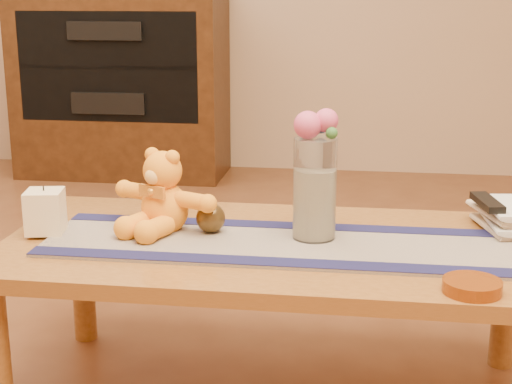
# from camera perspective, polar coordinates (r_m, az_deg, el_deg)

# --- Properties ---
(coffee_table_top) EXTENTS (1.40, 0.70, 0.04)m
(coffee_table_top) POSITION_cam_1_polar(r_m,az_deg,el_deg) (1.98, 1.44, -4.26)
(coffee_table_top) COLOR brown
(coffee_table_top) RESTS_ON floor
(table_leg_bl) EXTENTS (0.07, 0.07, 0.41)m
(table_leg_bl) POSITION_cam_1_polar(r_m,az_deg,el_deg) (2.47, -12.78, -6.21)
(table_leg_bl) COLOR brown
(table_leg_bl) RESTS_ON floor
(table_leg_br) EXTENTS (0.07, 0.07, 0.41)m
(table_leg_br) POSITION_cam_1_polar(r_m,az_deg,el_deg) (2.35, 18.08, -7.66)
(table_leg_br) COLOR brown
(table_leg_br) RESTS_ON floor
(persian_runner) EXTENTS (1.20, 0.35, 0.01)m
(persian_runner) POSITION_cam_1_polar(r_m,az_deg,el_deg) (1.94, 1.86, -3.89)
(persian_runner) COLOR #221B4C
(persian_runner) RESTS_ON coffee_table_top
(runner_border_near) EXTENTS (1.20, 0.06, 0.00)m
(runner_border_near) POSITION_cam_1_polar(r_m,az_deg,el_deg) (1.80, 1.37, -5.21)
(runner_border_near) COLOR #151540
(runner_border_near) RESTS_ON persian_runner
(runner_border_far) EXTENTS (1.20, 0.06, 0.00)m
(runner_border_far) POSITION_cam_1_polar(r_m,az_deg,el_deg) (2.08, 2.29, -2.48)
(runner_border_far) COLOR #151540
(runner_border_far) RESTS_ON persian_runner
(teddy_bear) EXTENTS (0.38, 0.35, 0.20)m
(teddy_bear) POSITION_cam_1_polar(r_m,az_deg,el_deg) (2.04, -6.85, 0.04)
(teddy_bear) COLOR orange
(teddy_bear) RESTS_ON persian_runner
(pillar_candle) EXTENTS (0.11, 0.11, 0.11)m
(pillar_candle) POSITION_cam_1_polar(r_m,az_deg,el_deg) (2.08, -15.44, -1.40)
(pillar_candle) COLOR beige
(pillar_candle) RESTS_ON persian_runner
(candle_wick) EXTENTS (0.00, 0.00, 0.01)m
(candle_wick) POSITION_cam_1_polar(r_m,az_deg,el_deg) (2.06, -15.55, 0.26)
(candle_wick) COLOR black
(candle_wick) RESTS_ON pillar_candle
(glass_vase) EXTENTS (0.11, 0.11, 0.26)m
(glass_vase) POSITION_cam_1_polar(r_m,az_deg,el_deg) (1.95, 4.40, 0.24)
(glass_vase) COLOR silver
(glass_vase) RESTS_ON persian_runner
(potpourri_fill) EXTENTS (0.09, 0.09, 0.18)m
(potpourri_fill) POSITION_cam_1_polar(r_m,az_deg,el_deg) (1.96, 4.37, -0.86)
(potpourri_fill) COLOR beige
(potpourri_fill) RESTS_ON glass_vase
(rose_left) EXTENTS (0.07, 0.07, 0.07)m
(rose_left) POSITION_cam_1_polar(r_m,az_deg,el_deg) (1.90, 3.87, 5.01)
(rose_left) COLOR #CE4875
(rose_left) RESTS_ON glass_vase
(rose_right) EXTENTS (0.06, 0.06, 0.06)m
(rose_right) POSITION_cam_1_polar(r_m,az_deg,el_deg) (1.91, 5.26, 5.34)
(rose_right) COLOR #CE4875
(rose_right) RESTS_ON glass_vase
(blue_flower_back) EXTENTS (0.04, 0.04, 0.04)m
(blue_flower_back) POSITION_cam_1_polar(r_m,az_deg,el_deg) (1.95, 4.85, 5.00)
(blue_flower_back) COLOR #485B9C
(blue_flower_back) RESTS_ON glass_vase
(blue_flower_side) EXTENTS (0.04, 0.04, 0.04)m
(blue_flower_side) POSITION_cam_1_polar(r_m,az_deg,el_deg) (1.93, 3.64, 4.73)
(blue_flower_side) COLOR #485B9C
(blue_flower_side) RESTS_ON glass_vase
(leaf_sprig) EXTENTS (0.03, 0.03, 0.03)m
(leaf_sprig) POSITION_cam_1_polar(r_m,az_deg,el_deg) (1.89, 5.66, 4.39)
(leaf_sprig) COLOR #33662D
(leaf_sprig) RESTS_ON glass_vase
(bronze_ball) EXTENTS (0.10, 0.10, 0.08)m
(bronze_ball) POSITION_cam_1_polar(r_m,az_deg,el_deg) (2.01, -3.40, -1.95)
(bronze_ball) COLOR #463217
(bronze_ball) RESTS_ON persian_runner
(book_bottom) EXTENTS (0.21, 0.25, 0.02)m
(book_bottom) POSITION_cam_1_polar(r_m,az_deg,el_deg) (2.13, 16.61, -2.59)
(book_bottom) COLOR beige
(book_bottom) RESTS_ON coffee_table_top
(book_lower) EXTENTS (0.18, 0.24, 0.02)m
(book_lower) POSITION_cam_1_polar(r_m,az_deg,el_deg) (2.13, 16.81, -2.13)
(book_lower) COLOR beige
(book_lower) RESTS_ON book_bottom
(book_upper) EXTENTS (0.22, 0.26, 0.02)m
(book_upper) POSITION_cam_1_polar(r_m,az_deg,el_deg) (2.12, 16.51, -1.59)
(book_upper) COLOR beige
(book_upper) RESTS_ON book_lower
(book_top) EXTENTS (0.19, 0.24, 0.02)m
(book_top) POSITION_cam_1_polar(r_m,az_deg,el_deg) (2.12, 16.84, -1.13)
(book_top) COLOR beige
(book_top) RESTS_ON book_upper
(tv_remote) EXTENTS (0.07, 0.17, 0.02)m
(tv_remote) POSITION_cam_1_polar(r_m,az_deg,el_deg) (2.10, 16.84, -0.74)
(tv_remote) COLOR black
(tv_remote) RESTS_ON book_top
(amber_dish) EXTENTS (0.17, 0.17, 0.03)m
(amber_dish) POSITION_cam_1_polar(r_m,az_deg,el_deg) (1.71, 15.79, -6.78)
(amber_dish) COLOR #BF5914
(amber_dish) RESTS_ON coffee_table_top
(media_cabinet) EXTENTS (1.20, 0.50, 1.10)m
(media_cabinet) POSITION_cam_1_polar(r_m,az_deg,el_deg) (4.59, -9.98, 8.06)
(media_cabinet) COLOR black
(media_cabinet) RESTS_ON floor
(cabinet_cavity) EXTENTS (1.02, 0.03, 0.61)m
(cabinet_cavity) POSITION_cam_1_polar(r_m,az_deg,el_deg) (4.36, -11.00, 9.12)
(cabinet_cavity) COLOR black
(cabinet_cavity) RESTS_ON media_cabinet
(cabinet_shelf) EXTENTS (1.02, 0.20, 0.02)m
(cabinet_shelf) POSITION_cam_1_polar(r_m,az_deg,el_deg) (4.44, -10.64, 9.24)
(cabinet_shelf) COLOR black
(cabinet_shelf) RESTS_ON media_cabinet
(stereo_upper) EXTENTS (0.42, 0.28, 0.10)m
(stereo_upper) POSITION_cam_1_polar(r_m,az_deg,el_deg) (4.44, -10.68, 11.80)
(stereo_upper) COLOR black
(stereo_upper) RESTS_ON media_cabinet
(stereo_lower) EXTENTS (0.42, 0.28, 0.12)m
(stereo_lower) POSITION_cam_1_polar(r_m,az_deg,el_deg) (4.48, -10.44, 6.74)
(stereo_lower) COLOR black
(stereo_lower) RESTS_ON media_cabinet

